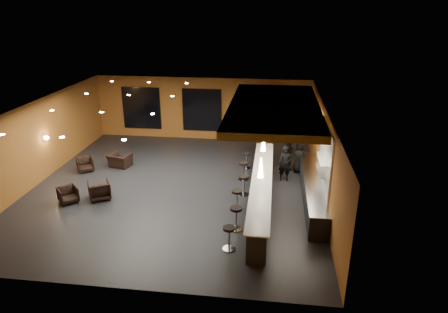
# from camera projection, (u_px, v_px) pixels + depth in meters

# --- Properties ---
(floor) EXTENTS (12.00, 13.00, 0.10)m
(floor) POSITION_uv_depth(u_px,v_px,m) (176.00, 188.00, 17.04)
(floor) COLOR black
(floor) RESTS_ON ground
(ceiling) EXTENTS (12.00, 13.00, 0.10)m
(ceiling) POSITION_uv_depth(u_px,v_px,m) (172.00, 106.00, 15.73)
(ceiling) COLOR black
(wall_back) EXTENTS (12.00, 0.10, 3.50)m
(wall_back) POSITION_uv_depth(u_px,v_px,m) (202.00, 109.00, 22.44)
(wall_back) COLOR #9B5A22
(wall_back) RESTS_ON floor
(wall_front) EXTENTS (12.00, 0.10, 3.50)m
(wall_front) POSITION_uv_depth(u_px,v_px,m) (113.00, 235.00, 10.33)
(wall_front) COLOR #9B5A22
(wall_front) RESTS_ON floor
(wall_left) EXTENTS (0.10, 13.00, 3.50)m
(wall_left) POSITION_uv_depth(u_px,v_px,m) (36.00, 142.00, 17.09)
(wall_left) COLOR #9B5A22
(wall_left) RESTS_ON floor
(wall_right) EXTENTS (0.10, 13.00, 3.50)m
(wall_right) POSITION_uv_depth(u_px,v_px,m) (324.00, 155.00, 15.68)
(wall_right) COLOR #9B5A22
(wall_right) RESTS_ON floor
(wood_soffit) EXTENTS (3.60, 8.00, 0.28)m
(wood_soffit) POSITION_uv_depth(u_px,v_px,m) (274.00, 107.00, 16.26)
(wood_soffit) COLOR olive
(wood_soffit) RESTS_ON ceiling
(window_left) EXTENTS (2.20, 0.06, 2.40)m
(window_left) POSITION_uv_depth(u_px,v_px,m) (142.00, 108.00, 22.76)
(window_left) COLOR black
(window_left) RESTS_ON wall_back
(window_center) EXTENTS (2.20, 0.06, 2.40)m
(window_center) POSITION_uv_depth(u_px,v_px,m) (202.00, 110.00, 22.36)
(window_center) COLOR black
(window_center) RESTS_ON wall_back
(window_right) EXTENTS (2.20, 0.06, 2.40)m
(window_right) POSITION_uv_depth(u_px,v_px,m) (255.00, 112.00, 22.01)
(window_right) COLOR black
(window_right) RESTS_ON wall_back
(tile_backsplash) EXTENTS (0.06, 3.20, 2.40)m
(tile_backsplash) POSITION_uv_depth(u_px,v_px,m) (326.00, 158.00, 14.68)
(tile_backsplash) COLOR white
(tile_backsplash) RESTS_ON wall_right
(bar_counter) EXTENTS (0.60, 8.00, 1.00)m
(bar_counter) POSITION_uv_depth(u_px,v_px,m) (261.00, 192.00, 15.49)
(bar_counter) COLOR black
(bar_counter) RESTS_ON floor
(bar_top) EXTENTS (0.78, 8.10, 0.05)m
(bar_top) POSITION_uv_depth(u_px,v_px,m) (262.00, 179.00, 15.30)
(bar_top) COLOR white
(bar_top) RESTS_ON bar_counter
(prep_counter) EXTENTS (0.70, 6.00, 0.86)m
(prep_counter) POSITION_uv_depth(u_px,v_px,m) (312.00, 190.00, 15.74)
(prep_counter) COLOR black
(prep_counter) RESTS_ON floor
(prep_top) EXTENTS (0.72, 6.00, 0.03)m
(prep_top) POSITION_uv_depth(u_px,v_px,m) (313.00, 180.00, 15.58)
(prep_top) COLOR silver
(prep_top) RESTS_ON prep_counter
(wall_shelf_lower) EXTENTS (0.30, 1.50, 0.03)m
(wall_shelf_lower) POSITION_uv_depth(u_px,v_px,m) (321.00, 170.00, 14.65)
(wall_shelf_lower) COLOR silver
(wall_shelf_lower) RESTS_ON wall_right
(wall_shelf_upper) EXTENTS (0.30, 1.50, 0.03)m
(wall_shelf_upper) POSITION_uv_depth(u_px,v_px,m) (322.00, 159.00, 14.49)
(wall_shelf_upper) COLOR silver
(wall_shelf_upper) RESTS_ON wall_right
(column) EXTENTS (0.60, 0.60, 3.50)m
(column) POSITION_uv_depth(u_px,v_px,m) (266.00, 126.00, 19.29)
(column) COLOR #9D5823
(column) RESTS_ON floor
(wall_sconce) EXTENTS (0.22, 0.22, 0.22)m
(wall_sconce) POSITION_uv_depth(u_px,v_px,m) (46.00, 138.00, 17.52)
(wall_sconce) COLOR #FFE5B2
(wall_sconce) RESTS_ON wall_left
(pendant_0) EXTENTS (0.20, 0.20, 0.70)m
(pendant_0) POSITION_uv_depth(u_px,v_px,m) (261.00, 168.00, 12.97)
(pendant_0) COLOR white
(pendant_0) RESTS_ON wood_soffit
(pendant_1) EXTENTS (0.20, 0.20, 0.70)m
(pendant_1) POSITION_uv_depth(u_px,v_px,m) (263.00, 142.00, 15.28)
(pendant_1) COLOR white
(pendant_1) RESTS_ON wood_soffit
(pendant_2) EXTENTS (0.20, 0.20, 0.70)m
(pendant_2) POSITION_uv_depth(u_px,v_px,m) (265.00, 124.00, 17.59)
(pendant_2) COLOR white
(pendant_2) RESTS_ON wood_soffit
(staff_a) EXTENTS (0.62, 0.46, 1.56)m
(staff_a) POSITION_uv_depth(u_px,v_px,m) (285.00, 164.00, 17.40)
(staff_a) COLOR black
(staff_a) RESTS_ON floor
(staff_b) EXTENTS (0.81, 0.68, 1.50)m
(staff_b) POSITION_uv_depth(u_px,v_px,m) (288.00, 156.00, 18.40)
(staff_b) COLOR black
(staff_b) RESTS_ON floor
(staff_c) EXTENTS (0.86, 0.70, 1.53)m
(staff_c) POSITION_uv_depth(u_px,v_px,m) (299.00, 157.00, 18.22)
(staff_c) COLOR black
(staff_c) RESTS_ON floor
(armchair_a) EXTENTS (0.98, 0.98, 0.64)m
(armchair_a) POSITION_uv_depth(u_px,v_px,m) (68.00, 195.00, 15.64)
(armchair_a) COLOR black
(armchair_a) RESTS_ON floor
(armchair_b) EXTENTS (1.12, 1.12, 0.75)m
(armchair_b) POSITION_uv_depth(u_px,v_px,m) (99.00, 190.00, 15.90)
(armchair_b) COLOR black
(armchair_b) RESTS_ON floor
(armchair_c) EXTENTS (0.98, 0.99, 0.66)m
(armchair_c) POSITION_uv_depth(u_px,v_px,m) (85.00, 164.00, 18.52)
(armchair_c) COLOR black
(armchair_c) RESTS_ON floor
(armchair_d) EXTENTS (1.14, 1.05, 0.63)m
(armchair_d) POSITION_uv_depth(u_px,v_px,m) (120.00, 160.00, 19.03)
(armchair_d) COLOR black
(armchair_d) RESTS_ON floor
(bar_stool_0) EXTENTS (0.41, 0.41, 0.81)m
(bar_stool_0) POSITION_uv_depth(u_px,v_px,m) (229.00, 235.00, 12.57)
(bar_stool_0) COLOR silver
(bar_stool_0) RESTS_ON floor
(bar_stool_1) EXTENTS (0.44, 0.44, 0.86)m
(bar_stool_1) POSITION_uv_depth(u_px,v_px,m) (236.00, 215.00, 13.67)
(bar_stool_1) COLOR silver
(bar_stool_1) RESTS_ON floor
(bar_stool_2) EXTENTS (0.41, 0.41, 0.81)m
(bar_stool_2) POSITION_uv_depth(u_px,v_px,m) (237.00, 197.00, 14.98)
(bar_stool_2) COLOR silver
(bar_stool_2) RESTS_ON floor
(bar_stool_3) EXTENTS (0.43, 0.43, 0.84)m
(bar_stool_3) POSITION_uv_depth(u_px,v_px,m) (244.00, 183.00, 16.13)
(bar_stool_3) COLOR silver
(bar_stool_3) RESTS_ON floor
(bar_stool_4) EXTENTS (0.42, 0.42, 0.83)m
(bar_stool_4) POSITION_uv_depth(u_px,v_px,m) (243.00, 169.00, 17.50)
(bar_stool_4) COLOR silver
(bar_stool_4) RESTS_ON floor
(bar_stool_5) EXTENTS (0.39, 0.39, 0.77)m
(bar_stool_5) POSITION_uv_depth(u_px,v_px,m) (247.00, 159.00, 18.72)
(bar_stool_5) COLOR silver
(bar_stool_5) RESTS_ON floor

